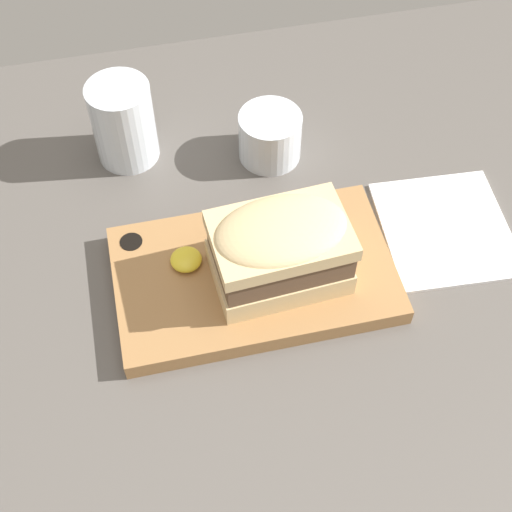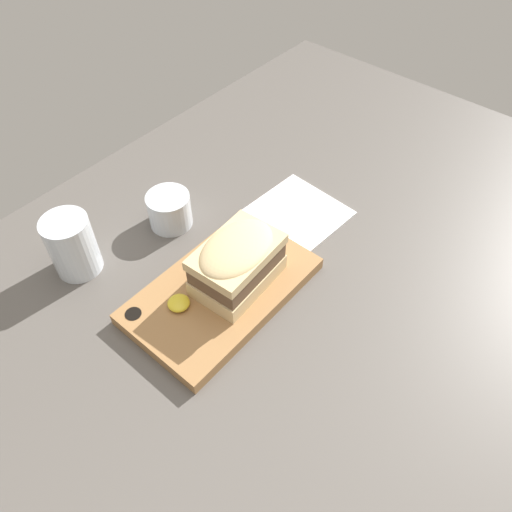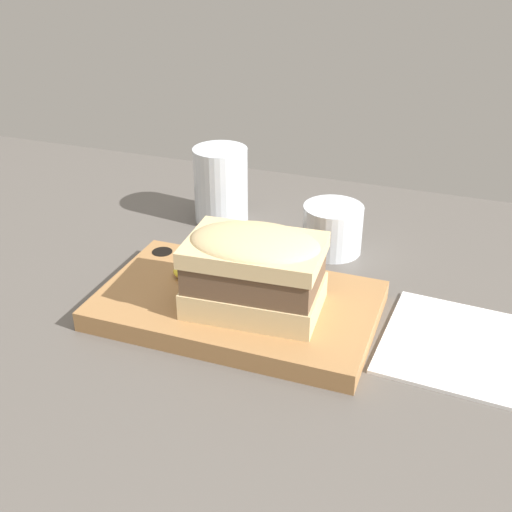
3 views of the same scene
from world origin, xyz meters
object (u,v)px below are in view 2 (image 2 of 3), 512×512
at_px(wine_glass, 170,211).
at_px(water_glass, 73,248).
at_px(sandwich, 237,261).
at_px(serving_board, 221,290).
at_px(napkin, 299,212).

bearing_deg(wine_glass, water_glass, 167.10).
xyz_separation_m(sandwich, wine_glass, (0.04, 0.20, -0.04)).
relative_size(water_glass, wine_glass, 1.37).
height_order(serving_board, napkin, serving_board).
height_order(sandwich, napkin, sandwich).
relative_size(sandwich, wine_glass, 1.86).
bearing_deg(serving_board, napkin, 5.03).
bearing_deg(water_glass, wine_glass, -12.90).
distance_m(serving_board, wine_glass, 0.20).
distance_m(water_glass, wine_glass, 0.18).
bearing_deg(serving_board, water_glass, 116.69).
bearing_deg(wine_glass, serving_board, -108.52).
distance_m(serving_board, napkin, 0.24).
bearing_deg(napkin, sandwich, -170.75).
bearing_deg(water_glass, napkin, -30.25).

